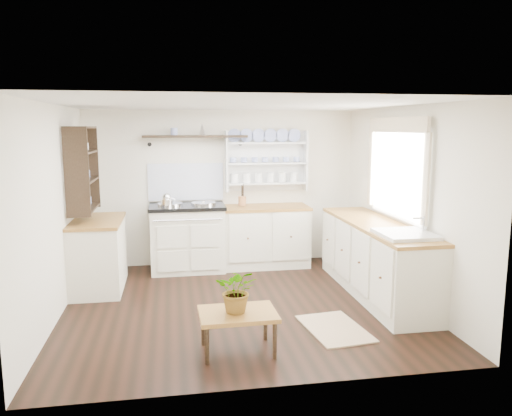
% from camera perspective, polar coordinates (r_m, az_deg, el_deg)
% --- Properties ---
extents(floor, '(4.00, 3.80, 0.01)m').
position_cam_1_polar(floor, '(5.95, -1.81, -10.97)').
color(floor, black).
rests_on(floor, ground).
extents(wall_back, '(4.00, 0.02, 2.30)m').
position_cam_1_polar(wall_back, '(7.52, -3.83, 2.32)').
color(wall_back, '#EDE5CC').
rests_on(wall_back, ground).
extents(wall_right, '(0.02, 3.80, 2.30)m').
position_cam_1_polar(wall_right, '(6.24, 16.64, 0.53)').
color(wall_right, '#EDE5CC').
rests_on(wall_right, ground).
extents(wall_left, '(0.02, 3.80, 2.30)m').
position_cam_1_polar(wall_left, '(5.74, -22.06, -0.50)').
color(wall_left, '#EDE5CC').
rests_on(wall_left, ground).
extents(ceiling, '(4.00, 3.80, 0.01)m').
position_cam_1_polar(ceiling, '(5.59, -1.93, 11.76)').
color(ceiling, white).
rests_on(ceiling, wall_back).
extents(window, '(0.08, 1.55, 1.22)m').
position_cam_1_polar(window, '(6.31, 15.80, 4.45)').
color(window, white).
rests_on(window, wall_right).
extents(aga_cooker, '(1.07, 0.74, 0.99)m').
position_cam_1_polar(aga_cooker, '(7.27, -7.82, -3.29)').
color(aga_cooker, silver).
rests_on(aga_cooker, floor).
extents(back_cabinets, '(1.27, 0.63, 0.90)m').
position_cam_1_polar(back_cabinets, '(7.43, 1.08, -3.14)').
color(back_cabinets, silver).
rests_on(back_cabinets, floor).
extents(right_cabinets, '(0.62, 2.43, 0.90)m').
position_cam_1_polar(right_cabinets, '(6.35, 13.51, -5.57)').
color(right_cabinets, silver).
rests_on(right_cabinets, floor).
extents(belfast_sink, '(0.55, 0.60, 0.45)m').
position_cam_1_polar(belfast_sink, '(5.60, 16.64, -4.08)').
color(belfast_sink, white).
rests_on(belfast_sink, right_cabinets).
extents(left_cabinets, '(0.62, 1.13, 0.90)m').
position_cam_1_polar(left_cabinets, '(6.69, -17.55, -4.98)').
color(left_cabinets, silver).
rests_on(left_cabinets, floor).
extents(plate_rack, '(1.20, 0.22, 0.90)m').
position_cam_1_polar(plate_rack, '(7.54, 1.10, 5.45)').
color(plate_rack, white).
rests_on(plate_rack, wall_back).
extents(high_shelf, '(1.50, 0.29, 0.16)m').
position_cam_1_polar(high_shelf, '(7.32, -6.95, 8.04)').
color(high_shelf, black).
rests_on(high_shelf, wall_back).
extents(left_shelving, '(0.28, 0.80, 1.05)m').
position_cam_1_polar(left_shelving, '(6.54, -19.24, 4.31)').
color(left_shelving, black).
rests_on(left_shelving, wall_left).
extents(kettle, '(0.17, 0.17, 0.21)m').
position_cam_1_polar(kettle, '(7.05, -10.16, 0.79)').
color(kettle, silver).
rests_on(kettle, aga_cooker).
extents(utensil_crock, '(0.11, 0.11, 0.13)m').
position_cam_1_polar(utensil_crock, '(7.36, -1.60, 0.82)').
color(utensil_crock, '#A76A3D').
rests_on(utensil_crock, back_cabinets).
extents(center_table, '(0.71, 0.52, 0.38)m').
position_cam_1_polar(center_table, '(4.68, -2.10, -12.30)').
color(center_table, brown).
rests_on(center_table, floor).
extents(potted_plant, '(0.45, 0.42, 0.42)m').
position_cam_1_polar(potted_plant, '(4.59, -2.12, -9.35)').
color(potted_plant, '#3F7233').
rests_on(potted_plant, center_table).
extents(floor_rug, '(0.65, 0.91, 0.02)m').
position_cam_1_polar(floor_rug, '(5.33, 8.98, -13.45)').
color(floor_rug, '#9B715A').
rests_on(floor_rug, floor).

